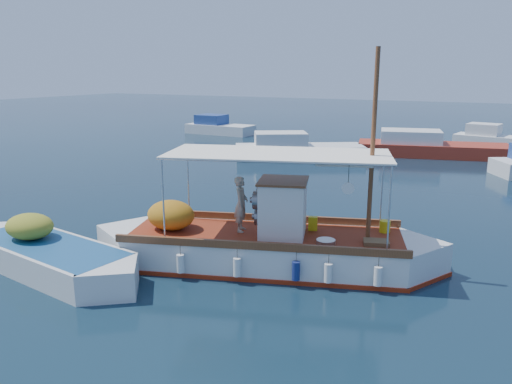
% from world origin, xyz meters
% --- Properties ---
extents(ground, '(160.00, 160.00, 0.00)m').
position_xyz_m(ground, '(0.00, 0.00, 0.00)').
color(ground, black).
rests_on(ground, ground).
extents(fishing_caique, '(9.40, 4.78, 6.03)m').
position_xyz_m(fishing_caique, '(-0.07, -0.76, 0.53)').
color(fishing_caique, white).
rests_on(fishing_caique, ground).
extents(dinghy, '(6.69, 2.55, 1.65)m').
position_xyz_m(dinghy, '(-5.03, -3.76, 0.34)').
color(dinghy, white).
rests_on(dinghy, ground).
extents(bg_boat_nw, '(7.92, 6.03, 1.80)m').
position_xyz_m(bg_boat_nw, '(-6.07, 15.68, 0.49)').
color(bg_boat_nw, silver).
rests_on(bg_boat_nw, ground).
extents(bg_boat_n, '(9.54, 4.85, 1.80)m').
position_xyz_m(bg_boat_n, '(1.03, 20.34, 0.49)').
color(bg_boat_n, '#A12C1A').
rests_on(bg_boat_n, ground).
extents(bg_boat_far_w, '(5.84, 2.44, 1.80)m').
position_xyz_m(bg_boat_far_w, '(-16.69, 23.91, 0.49)').
color(bg_boat_far_w, silver).
rests_on(bg_boat_far_w, ground).
extents(bg_boat_far_n, '(5.52, 2.93, 1.80)m').
position_xyz_m(bg_boat_far_n, '(4.44, 26.43, 0.49)').
color(bg_boat_far_n, silver).
rests_on(bg_boat_far_n, ground).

